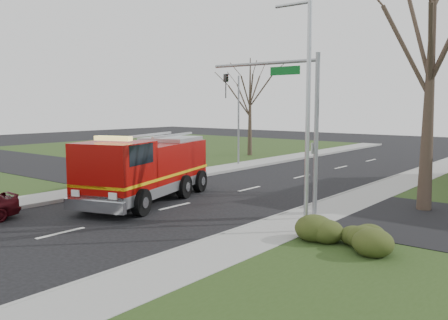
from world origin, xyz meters
The scene contains 11 objects.
ground centered at (0.00, 0.00, 0.00)m, with size 120.00×120.00×0.00m, color black.
sidewalk_right centered at (6.20, 0.00, 0.07)m, with size 2.40×80.00×0.15m, color gray.
sidewalk_left centered at (-6.20, 0.00, 0.07)m, with size 2.40×80.00×0.15m, color gray.
cross_street_left centered at (-22.40, 4.00, 0.08)m, with size 30.00×8.00×0.15m, color black.
hedge_corner centered at (9.00, -1.00, 0.58)m, with size 2.80×2.00×0.90m, color #2A3613.
bare_tree_near centered at (9.50, 6.00, 7.41)m, with size 6.00×6.00×12.00m.
bare_tree_left centered at (-10.00, 20.00, 5.56)m, with size 4.50×4.50×9.00m.
traffic_signal_mast centered at (5.21, 1.50, 4.71)m, with size 5.29×0.18×6.80m.
streetlight_pole centered at (7.14, -0.50, 4.55)m, with size 1.48×0.16×8.40m.
utility_pole_far centered at (-6.80, 14.00, 3.50)m, with size 0.14×0.14×7.00m, color gray.
fire_engine centered at (-1.93, -0.07, 1.54)m, with size 5.32×8.90×3.40m.
Camera 1 is at (15.46, -15.59, 4.73)m, focal length 38.00 mm.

